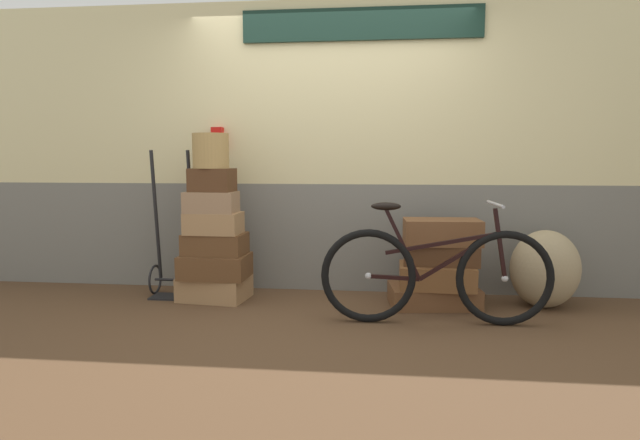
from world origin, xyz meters
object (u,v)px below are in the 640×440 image
(suitcase_1, at_px, (215,266))
(suitcase_3, at_px, (214,223))
(suitcase_9, at_px, (442,232))
(suitcase_0, at_px, (215,288))
(suitcase_7, at_px, (437,276))
(burlap_sack, at_px, (545,269))
(bicycle, at_px, (435,275))
(wicker_basket, at_px, (211,151))
(suitcase_8, at_px, (441,254))
(suitcase_6, at_px, (433,296))
(suitcase_4, at_px, (211,202))
(luggage_trolley, at_px, (174,261))
(suitcase_5, at_px, (212,180))
(suitcase_2, at_px, (215,244))

(suitcase_1, distance_m, suitcase_3, 0.37)
(suitcase_3, relative_size, suitcase_9, 0.75)
(suitcase_0, xyz_separation_m, suitcase_7, (1.90, -0.05, 0.16))
(suitcase_1, relative_size, burlap_sack, 0.89)
(suitcase_1, distance_m, bicycle, 1.88)
(wicker_basket, bearing_deg, suitcase_1, -26.31)
(suitcase_1, height_order, suitcase_7, suitcase_1)
(suitcase_9, height_order, wicker_basket, wicker_basket)
(suitcase_7, height_order, suitcase_8, suitcase_8)
(suitcase_0, height_order, suitcase_1, suitcase_1)
(suitcase_0, xyz_separation_m, bicycle, (1.84, -0.50, 0.27))
(suitcase_3, bearing_deg, suitcase_6, 2.83)
(suitcase_4, height_order, burlap_sack, suitcase_4)
(luggage_trolley, height_order, burlap_sack, luggage_trolley)
(suitcase_3, xyz_separation_m, suitcase_8, (1.91, 0.03, -0.23))
(burlap_sack, bearing_deg, suitcase_0, -178.95)
(suitcase_6, xyz_separation_m, luggage_trolley, (-2.28, 0.09, 0.23))
(suitcase_1, bearing_deg, suitcase_4, -137.36)
(suitcase_4, bearing_deg, suitcase_5, 50.75)
(bicycle, bearing_deg, suitcase_8, 79.65)
(suitcase_7, distance_m, suitcase_9, 0.37)
(luggage_trolley, bearing_deg, suitcase_7, -3.62)
(suitcase_0, height_order, suitcase_7, suitcase_7)
(suitcase_2, bearing_deg, suitcase_1, -84.11)
(suitcase_1, height_order, suitcase_8, suitcase_8)
(suitcase_1, distance_m, luggage_trolley, 0.44)
(suitcase_8, distance_m, burlap_sack, 0.86)
(suitcase_9, bearing_deg, suitcase_0, 177.12)
(suitcase_1, height_order, luggage_trolley, luggage_trolley)
(suitcase_0, relative_size, suitcase_2, 1.10)
(burlap_sack, bearing_deg, suitcase_7, -173.24)
(suitcase_2, bearing_deg, bicycle, -12.14)
(luggage_trolley, xyz_separation_m, burlap_sack, (3.18, -0.04, 0.01))
(suitcase_3, bearing_deg, suitcase_0, 114.92)
(wicker_basket, relative_size, burlap_sack, 0.47)
(suitcase_6, bearing_deg, suitcase_3, 174.55)
(suitcase_8, xyz_separation_m, bicycle, (-0.09, -0.49, -0.07))
(suitcase_5, distance_m, luggage_trolley, 0.85)
(suitcase_3, xyz_separation_m, suitcase_6, (1.86, 0.04, -0.59))
(suitcase_1, relative_size, suitcase_3, 1.24)
(suitcase_8, height_order, suitcase_9, suitcase_9)
(suitcase_4, xyz_separation_m, burlap_sack, (2.78, 0.10, -0.53))
(suitcase_8, distance_m, suitcase_9, 0.19)
(suitcase_5, xyz_separation_m, bicycle, (1.83, -0.46, -0.67))
(suitcase_7, xyz_separation_m, luggage_trolley, (-2.29, 0.14, 0.05))
(suitcase_3, height_order, suitcase_6, suitcase_3)
(suitcase_0, height_order, suitcase_2, suitcase_2)
(suitcase_4, bearing_deg, suitcase_1, 41.35)
(suitcase_4, xyz_separation_m, wicker_basket, (-0.00, 0.02, 0.43))
(suitcase_6, bearing_deg, luggage_trolley, 170.97)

